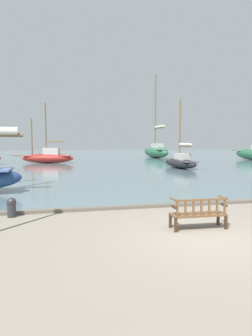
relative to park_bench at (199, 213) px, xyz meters
name	(u,v)px	position (x,y,z in m)	size (l,w,h in m)	color
ground_plane	(205,238)	(-0.21, -0.82, -0.47)	(160.00, 160.00, 0.00)	gray
harbor_water	(82,157)	(-0.21, 43.18, -0.43)	(100.00, 80.00, 0.08)	slate
quay_edge_kerb	(158,206)	(-0.21, 3.03, -0.41)	(40.00, 0.30, 0.12)	#675F54
park_bench	(199,213)	(0.00, 0.00, 0.00)	(1.61, 0.56, 0.92)	#3D2A19
sailboat_mid_port	(48,157)	(-5.21, 27.88, 0.32)	(7.22, 3.13, 6.88)	maroon
sailboat_mid_starboard	(156,151)	(10.77, 36.58, 0.68)	(2.41, 9.14, 12.76)	#2D6647
sailboat_outer_starboard	(180,162)	(7.18, 18.35, 0.21)	(1.99, 5.66, 6.41)	black
mooring_bollard	(11,206)	(-5.52, 2.64, -0.10)	(0.33, 0.33, 0.67)	#2D2D33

